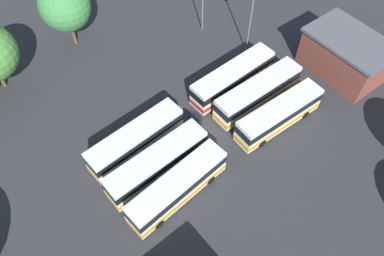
{
  "coord_description": "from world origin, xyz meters",
  "views": [
    {
      "loc": [
        -12.66,
        -20.16,
        33.62
      ],
      "look_at": [
        -1.57,
        0.85,
        1.5
      ],
      "focal_mm": 35.41,
      "sensor_mm": 36.0,
      "label": 1
    }
  ],
  "objects_px": {
    "bus_row1_slot2": "(233,77)",
    "bus_row0_slot2": "(136,140)",
    "bus_row0_slot1": "(157,163)",
    "tree_west_edge": "(65,6)",
    "bus_row1_slot0": "(279,114)",
    "bus_row1_slot1": "(258,92)",
    "lamp_post_mid_lot": "(251,20)",
    "bus_row0_slot0": "(177,187)",
    "depot_building": "(346,55)",
    "lamp_post_far_corner": "(203,3)"
  },
  "relations": [
    {
      "from": "bus_row1_slot2",
      "to": "lamp_post_mid_lot",
      "type": "bearing_deg",
      "value": 43.09
    },
    {
      "from": "bus_row1_slot0",
      "to": "bus_row1_slot2",
      "type": "relative_size",
      "value": 0.95
    },
    {
      "from": "bus_row1_slot2",
      "to": "depot_building",
      "type": "height_order",
      "value": "depot_building"
    },
    {
      "from": "bus_row0_slot1",
      "to": "bus_row1_slot0",
      "type": "relative_size",
      "value": 1.04
    },
    {
      "from": "bus_row1_slot0",
      "to": "bus_row1_slot2",
      "type": "distance_m",
      "value": 7.17
    },
    {
      "from": "bus_row0_slot1",
      "to": "bus_row1_slot0",
      "type": "distance_m",
      "value": 14.16
    },
    {
      "from": "depot_building",
      "to": "tree_west_edge",
      "type": "xyz_separation_m",
      "value": [
        -27.46,
        20.31,
        3.19
      ]
    },
    {
      "from": "bus_row0_slot0",
      "to": "bus_row1_slot1",
      "type": "height_order",
      "value": "same"
    },
    {
      "from": "lamp_post_mid_lot",
      "to": "lamp_post_far_corner",
      "type": "bearing_deg",
      "value": 116.02
    },
    {
      "from": "depot_building",
      "to": "lamp_post_mid_lot",
      "type": "distance_m",
      "value": 12.12
    },
    {
      "from": "bus_row0_slot0",
      "to": "lamp_post_far_corner",
      "type": "relative_size",
      "value": 1.43
    },
    {
      "from": "bus_row0_slot0",
      "to": "bus_row0_slot2",
      "type": "xyz_separation_m",
      "value": [
        -1.35,
        6.81,
        0.0
      ]
    },
    {
      "from": "bus_row0_slot2",
      "to": "bus_row1_slot2",
      "type": "distance_m",
      "value": 13.68
    },
    {
      "from": "bus_row0_slot0",
      "to": "bus_row1_slot2",
      "type": "distance_m",
      "value": 15.44
    },
    {
      "from": "bus_row0_slot1",
      "to": "bus_row0_slot0",
      "type": "bearing_deg",
      "value": -79.42
    },
    {
      "from": "tree_west_edge",
      "to": "bus_row0_slot1",
      "type": "bearing_deg",
      "value": -86.59
    },
    {
      "from": "bus_row0_slot1",
      "to": "bus_row1_slot2",
      "type": "xyz_separation_m",
      "value": [
        12.63,
        6.44,
        0.0
      ]
    },
    {
      "from": "bus_row1_slot1",
      "to": "tree_west_edge",
      "type": "relative_size",
      "value": 1.29
    },
    {
      "from": "lamp_post_far_corner",
      "to": "tree_west_edge",
      "type": "relative_size",
      "value": 0.88
    },
    {
      "from": "bus_row0_slot0",
      "to": "bus_row1_slot1",
      "type": "bearing_deg",
      "value": 25.65
    },
    {
      "from": "bus_row1_slot1",
      "to": "lamp_post_mid_lot",
      "type": "height_order",
      "value": "lamp_post_mid_lot"
    },
    {
      "from": "bus_row0_slot2",
      "to": "bus_row1_slot2",
      "type": "bearing_deg",
      "value": 12.13
    },
    {
      "from": "bus_row0_slot2",
      "to": "bus_row1_slot2",
      "type": "xyz_separation_m",
      "value": [
        13.37,
        2.87,
        0.0
      ]
    },
    {
      "from": "depot_building",
      "to": "lamp_post_far_corner",
      "type": "height_order",
      "value": "lamp_post_far_corner"
    },
    {
      "from": "bus_row0_slot0",
      "to": "depot_building",
      "type": "relative_size",
      "value": 1.02
    },
    {
      "from": "bus_row0_slot1",
      "to": "lamp_post_far_corner",
      "type": "height_order",
      "value": "lamp_post_far_corner"
    },
    {
      "from": "bus_row0_slot2",
      "to": "depot_building",
      "type": "height_order",
      "value": "depot_building"
    },
    {
      "from": "bus_row0_slot1",
      "to": "bus_row1_slot1",
      "type": "height_order",
      "value": "same"
    },
    {
      "from": "depot_building",
      "to": "lamp_post_mid_lot",
      "type": "relative_size",
      "value": 1.22
    },
    {
      "from": "bus_row1_slot0",
      "to": "lamp_post_mid_lot",
      "type": "relative_size",
      "value": 1.22
    },
    {
      "from": "bus_row0_slot0",
      "to": "bus_row1_slot0",
      "type": "height_order",
      "value": "same"
    },
    {
      "from": "bus_row1_slot1",
      "to": "lamp_post_mid_lot",
      "type": "distance_m",
      "value": 9.48
    },
    {
      "from": "bus_row1_slot2",
      "to": "tree_west_edge",
      "type": "bearing_deg",
      "value": 130.11
    },
    {
      "from": "bus_row0_slot1",
      "to": "tree_west_edge",
      "type": "bearing_deg",
      "value": 93.41
    },
    {
      "from": "bus_row0_slot0",
      "to": "lamp_post_mid_lot",
      "type": "relative_size",
      "value": 1.24
    },
    {
      "from": "bus_row1_slot2",
      "to": "bus_row0_slot2",
      "type": "bearing_deg",
      "value": -167.87
    },
    {
      "from": "bus_row0_slot0",
      "to": "bus_row1_slot2",
      "type": "bearing_deg",
      "value": 38.85
    },
    {
      "from": "bus_row1_slot1",
      "to": "bus_row0_slot1",
      "type": "bearing_deg",
      "value": -167.24
    },
    {
      "from": "bus_row1_slot1",
      "to": "lamp_post_far_corner",
      "type": "xyz_separation_m",
      "value": [
        0.77,
        14.41,
        2.46
      ]
    },
    {
      "from": "bus_row1_slot2",
      "to": "lamp_post_far_corner",
      "type": "height_order",
      "value": "lamp_post_far_corner"
    },
    {
      "from": "bus_row0_slot2",
      "to": "tree_west_edge",
      "type": "distance_m",
      "value": 19.89
    },
    {
      "from": "lamp_post_mid_lot",
      "to": "depot_building",
      "type": "bearing_deg",
      "value": -45.59
    },
    {
      "from": "bus_row1_slot0",
      "to": "lamp_post_far_corner",
      "type": "height_order",
      "value": "lamp_post_far_corner"
    },
    {
      "from": "bus_row0_slot2",
      "to": "tree_west_edge",
      "type": "bearing_deg",
      "value": 91.85
    },
    {
      "from": "bus_row0_slot0",
      "to": "bus_row1_slot1",
      "type": "relative_size",
      "value": 0.97
    },
    {
      "from": "bus_row0_slot2",
      "to": "lamp_post_mid_lot",
      "type": "bearing_deg",
      "value": 22.54
    },
    {
      "from": "bus_row0_slot0",
      "to": "tree_west_edge",
      "type": "height_order",
      "value": "tree_west_edge"
    },
    {
      "from": "bus_row1_slot2",
      "to": "depot_building",
      "type": "relative_size",
      "value": 1.06
    },
    {
      "from": "bus_row0_slot0",
      "to": "bus_row1_slot2",
      "type": "height_order",
      "value": "same"
    },
    {
      "from": "lamp_post_mid_lot",
      "to": "lamp_post_far_corner",
      "type": "distance_m",
      "value": 7.04
    }
  ]
}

